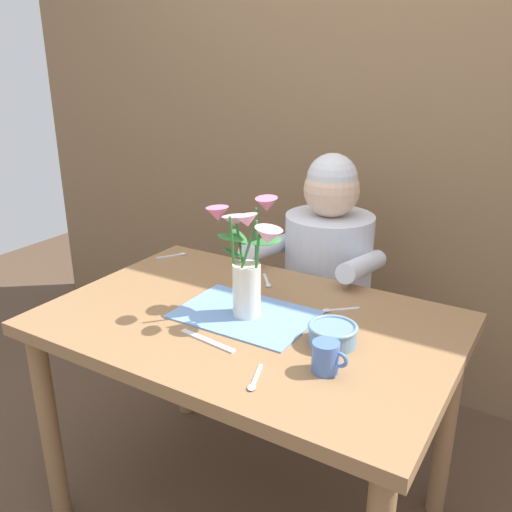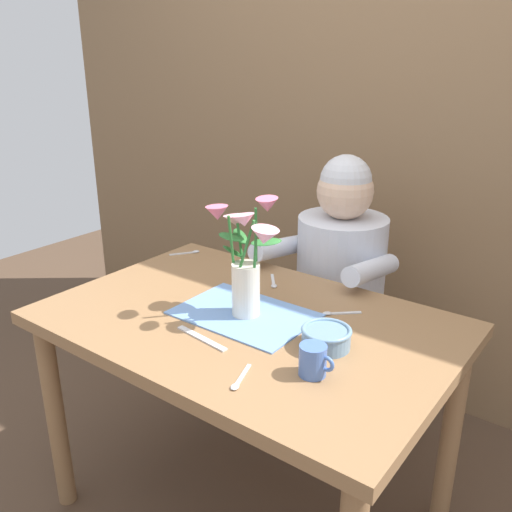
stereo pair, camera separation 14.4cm
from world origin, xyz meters
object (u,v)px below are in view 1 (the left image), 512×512
coffee_cup (326,357)px  ceramic_bowl (333,334)px  seated_person (326,297)px  flower_vase (247,258)px  dinner_knife (207,341)px

coffee_cup → ceramic_bowl: bearing=107.3°
ceramic_bowl → seated_person: bearing=115.3°
seated_person → coffee_cup: size_ratio=12.20×
flower_vase → coffee_cup: (0.33, -0.16, -0.14)m
flower_vase → ceramic_bowl: (0.28, -0.02, -0.15)m
dinner_knife → coffee_cup: 0.34m
ceramic_bowl → coffee_cup: coffee_cup is taller
flower_vase → dinner_knife: flower_vase is taller
dinner_knife → seated_person: bearing=97.0°
seated_person → flower_vase: (0.01, -0.60, 0.36)m
seated_person → coffee_cup: (0.34, -0.76, 0.22)m
ceramic_bowl → coffee_cup: bearing=-72.7°
dinner_knife → flower_vase: bearing=93.7°
seated_person → ceramic_bowl: bearing=-64.2°
coffee_cup → dinner_knife: bearing=-174.8°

